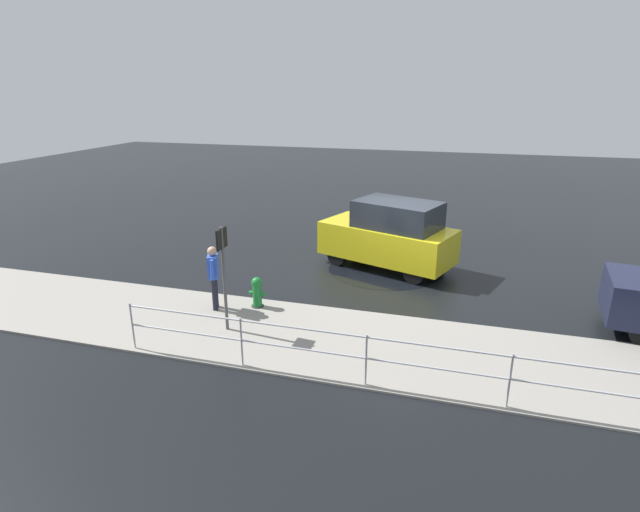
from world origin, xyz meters
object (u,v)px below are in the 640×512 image
at_px(moving_hatchback, 390,235).
at_px(pedestrian, 214,273).
at_px(sign_post, 223,264).
at_px(fire_hydrant, 257,293).

bearing_deg(moving_hatchback, pedestrian, 49.22).
xyz_separation_m(pedestrian, sign_post, (-0.76, 0.93, 0.62)).
distance_m(moving_hatchback, sign_post, 5.85).
bearing_deg(pedestrian, fire_hydrant, -157.26).
height_order(pedestrian, sign_post, sign_post).
relative_size(pedestrian, sign_post, 0.68).
relative_size(fire_hydrant, pedestrian, 0.50).
bearing_deg(pedestrian, sign_post, 129.33).
height_order(moving_hatchback, pedestrian, moving_hatchback).
xyz_separation_m(moving_hatchback, sign_post, (2.83, 5.09, 0.55)).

